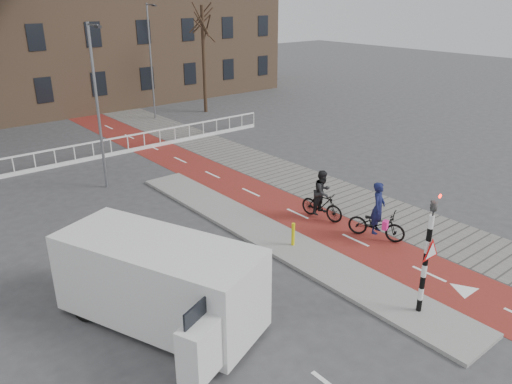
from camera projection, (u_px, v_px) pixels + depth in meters
ground at (374, 277)px, 15.62m from camera, size 120.00×120.00×0.00m
bike_lane at (224, 180)px, 23.67m from camera, size 2.50×60.00×0.01m
sidewalk at (269, 168)px, 25.32m from camera, size 3.00×60.00×0.01m
curb_island at (273, 237)px, 18.05m from camera, size 1.80×16.00×0.12m
traffic_signal at (428, 251)px, 13.08m from camera, size 0.80×0.80×3.68m
bollard at (293, 234)px, 17.22m from camera, size 0.12×0.12×0.82m
cyclist_near at (377, 220)px, 17.84m from camera, size 1.45×2.19×2.14m
cyclist_far at (322, 199)px, 19.36m from camera, size 0.96×1.92×1.99m
van at (159, 281)px, 13.09m from camera, size 4.13×5.94×2.37m
railing at (35, 166)px, 24.75m from camera, size 28.00×0.10×0.99m
tree_right at (204, 60)px, 35.95m from camera, size 0.25×0.25×7.51m
streetlight_near at (98, 109)px, 21.52m from camera, size 0.12×0.12×7.20m
streetlight_right at (151, 63)px, 33.97m from camera, size 0.12×0.12×7.68m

